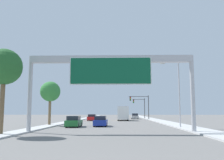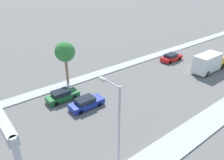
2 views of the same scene
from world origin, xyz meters
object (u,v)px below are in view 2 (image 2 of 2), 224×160
Objects in this scene: truck_box_primary at (209,62)px; street_lamp_right at (117,126)px; car_mid_right at (86,103)px; palm_tree_background at (65,52)px; car_mid_left at (62,96)px; car_near_left at (171,57)px.

truck_box_primary is 26.86m from street_lamp_right.
palm_tree_background is at bearing 169.36° from car_mid_right.
palm_tree_background is at bearing -117.99° from truck_box_primary.
car_mid_left is 6.71m from palm_tree_background.
palm_tree_background is (-4.19, -19.99, 4.30)m from car_near_left.
car_mid_right is 0.68× the size of palm_tree_background.
car_mid_left is 14.35m from street_lamp_right.
car_mid_left reaches higher than car_mid_right.
street_lamp_right reaches higher than car_near_left.
truck_box_primary is at bearing 62.01° from palm_tree_background.
truck_box_primary is at bearing 73.79° from car_mid_left.
car_near_left is 28.58m from street_lamp_right.
car_near_left is 7.14m from truck_box_primary.
car_mid_left is at bearing -90.00° from car_near_left.
car_near_left is (-0.00, 23.02, -0.01)m from car_mid_left.
car_mid_right is 0.52× the size of street_lamp_right.
car_mid_left is 0.59× the size of truck_box_primary.
street_lamp_right reaches higher than palm_tree_background.
car_near_left is at bearing 90.00° from car_mid_left.
car_mid_right reaches higher than car_near_left.
car_mid_left is at bearing -106.21° from truck_box_primary.
car_mid_right is 11.47m from street_lamp_right.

